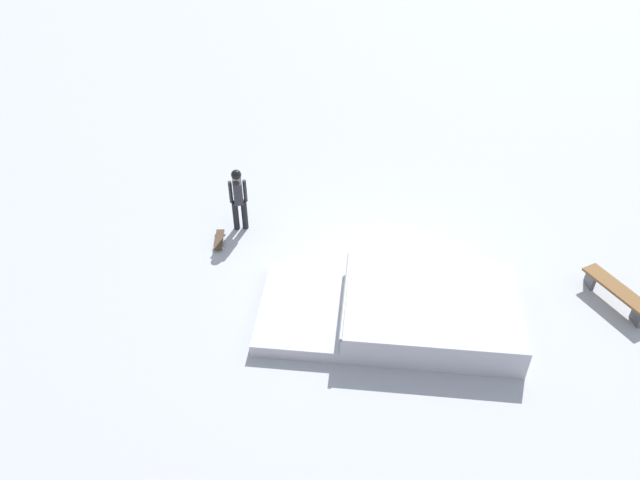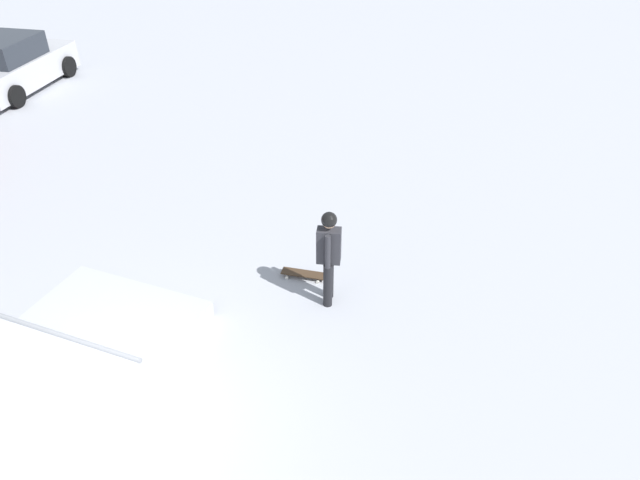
% 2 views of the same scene
% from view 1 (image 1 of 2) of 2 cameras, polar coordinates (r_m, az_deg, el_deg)
% --- Properties ---
extents(ground_plane, '(60.00, 60.00, 0.00)m').
position_cam_1_polar(ground_plane, '(14.11, 5.85, -4.03)').
color(ground_plane, '#A8AAB2').
extents(skate_ramp, '(5.76, 3.46, 0.74)m').
position_cam_1_polar(skate_ramp, '(13.08, 8.14, -6.59)').
color(skate_ramp, '#B0B3BB').
rests_on(skate_ramp, ground).
extents(skater, '(0.44, 0.40, 1.73)m').
position_cam_1_polar(skater, '(15.18, -7.62, 4.15)').
color(skater, black).
rests_on(skater, ground).
extents(skateboard, '(0.28, 0.80, 0.09)m').
position_cam_1_polar(skateboard, '(15.34, -9.37, 0.03)').
color(skateboard, '#3F2D1E').
rests_on(skateboard, ground).
extents(park_bench, '(1.00, 1.63, 0.48)m').
position_cam_1_polar(park_bench, '(14.79, 25.76, -4.31)').
color(park_bench, brown).
rests_on(park_bench, ground).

